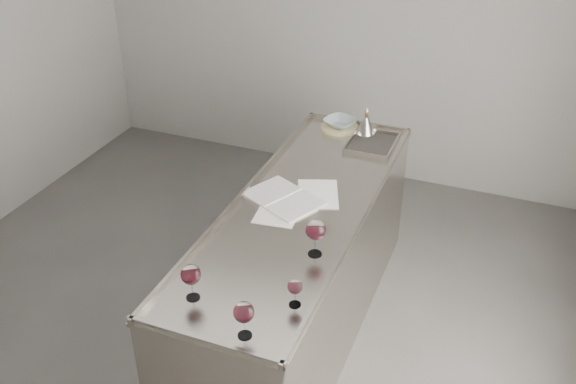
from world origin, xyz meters
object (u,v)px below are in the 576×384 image
at_px(counter, 300,270).
at_px(wine_funnel, 366,125).
at_px(wine_glass_middle, 244,313).
at_px(ceramic_bowl, 340,123).
at_px(notebook, 283,198).
at_px(wine_glass_left, 191,275).
at_px(wine_glass_right, 316,231).
at_px(wine_glass_small, 295,287).

distance_m(counter, wine_funnel, 1.21).
relative_size(wine_glass_middle, ceramic_bowl, 0.85).
relative_size(notebook, ceramic_bowl, 2.43).
relative_size(ceramic_bowl, wine_funnel, 1.06).
xyz_separation_m(counter, wine_glass_left, (-0.19, -0.94, 0.60)).
distance_m(wine_glass_middle, wine_glass_right, 0.68).
distance_m(counter, wine_glass_small, 1.03).
distance_m(wine_glass_small, ceramic_bowl, 1.93).
relative_size(wine_glass_middle, wine_funnel, 0.90).
xyz_separation_m(ceramic_bowl, wine_funnel, (0.19, 0.00, 0.02)).
height_order(wine_glass_right, ceramic_bowl, wine_glass_right).
xyz_separation_m(wine_glass_left, wine_glass_middle, (0.33, -0.14, -0.00)).
xyz_separation_m(counter, wine_glass_small, (0.27, -0.81, 0.57)).
relative_size(wine_glass_small, wine_funnel, 0.72).
relative_size(wine_glass_middle, notebook, 0.35).
height_order(counter, ceramic_bowl, ceramic_bowl).
xyz_separation_m(wine_glass_left, wine_glass_right, (0.42, 0.54, 0.01)).
distance_m(counter, notebook, 0.49).
bearing_deg(wine_funnel, counter, -94.29).
relative_size(wine_glass_right, wine_glass_small, 1.41).
height_order(counter, wine_glass_right, wine_glass_right).
xyz_separation_m(wine_glass_middle, ceramic_bowl, (-0.25, 2.16, -0.08)).
relative_size(wine_glass_right, notebook, 0.39).
bearing_deg(wine_glass_small, wine_glass_middle, -116.02).
height_order(wine_glass_middle, notebook, wine_glass_middle).
relative_size(counter, wine_glass_small, 16.51).
xyz_separation_m(wine_glass_left, ceramic_bowl, (0.08, 2.02, -0.09)).
relative_size(wine_glass_left, ceramic_bowl, 0.87).
relative_size(counter, wine_glass_left, 12.85).
bearing_deg(wine_glass_right, notebook, 128.87).
bearing_deg(ceramic_bowl, counter, -84.31).
bearing_deg(wine_glass_middle, wine_glass_small, 63.98).
xyz_separation_m(wine_glass_middle, notebook, (-0.27, 1.12, -0.12)).
xyz_separation_m(counter, wine_funnel, (0.08, 1.08, 0.53)).
bearing_deg(wine_glass_left, wine_glass_middle, -22.66).
bearing_deg(counter, wine_funnel, 85.71).
distance_m(counter, wine_glass_left, 1.13).
xyz_separation_m(wine_glass_left, wine_funnel, (0.27, 2.02, -0.07)).
bearing_deg(counter, ceramic_bowl, 95.69).
relative_size(counter, wine_glass_middle, 13.19).
distance_m(wine_glass_middle, wine_glass_small, 0.30).
height_order(ceramic_bowl, wine_funnel, wine_funnel).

